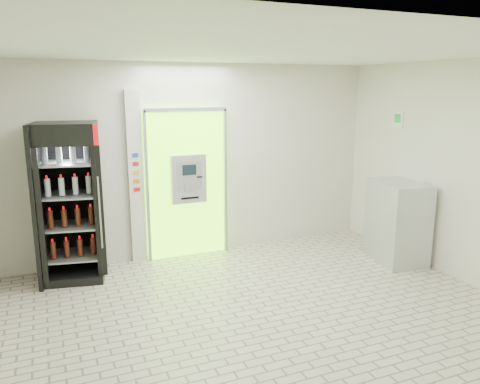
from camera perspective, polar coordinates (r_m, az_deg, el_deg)
ground at (r=5.66m, az=2.99°, el=-15.02°), size 6.00×6.00×0.00m
room_shell at (r=5.08m, az=3.23°, el=3.73°), size 6.00×6.00×6.00m
atm_assembly at (r=7.35m, az=-6.51°, el=1.13°), size 1.30×0.24×2.33m
pillar at (r=7.19m, az=-12.59°, el=1.69°), size 0.22×0.11×2.60m
beverage_cooler at (r=6.83m, az=-20.05°, el=-1.53°), size 0.94×0.89×2.18m
steel_cabinet at (r=7.56m, az=18.61°, el=-3.45°), size 0.77×1.02×1.24m
exit_sign at (r=7.88m, az=18.70°, el=8.31°), size 0.02×0.22×0.26m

